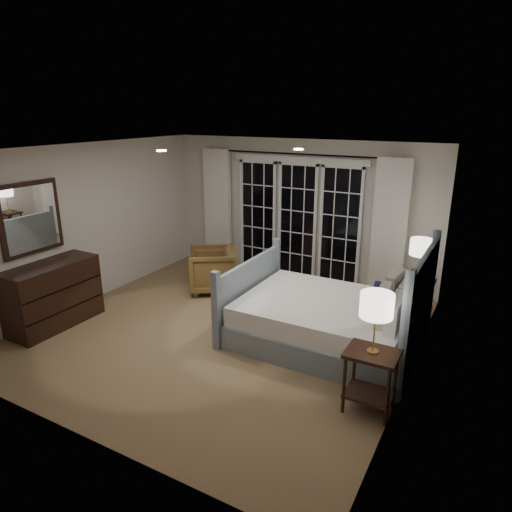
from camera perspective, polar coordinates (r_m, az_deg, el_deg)
The scene contains 20 objects.
floor at distance 6.54m, azimuth -3.98°, elevation -9.24°, with size 5.00×5.00×0.00m, color #836047.
ceiling at distance 5.84m, azimuth -4.52°, elevation 13.14°, with size 5.00×5.00×0.00m, color white.
wall_left at distance 7.69m, azimuth -20.11°, elevation 3.80°, with size 0.02×5.00×2.50m, color silver.
wall_right at distance 5.21m, azimuth 19.53°, elevation -2.55°, with size 0.02×5.00×2.50m, color silver.
wall_back at distance 8.22m, azimuth 5.32°, elevation 5.67°, with size 5.00×0.02×2.50m, color silver.
wall_front at distance 4.34m, azimuth -22.61°, elevation -7.08°, with size 5.00×0.02×2.50m, color silver.
french_doors at distance 8.21m, azimuth 5.18°, elevation 4.53°, with size 2.50×0.04×2.20m.
curtain_rod at distance 7.97m, azimuth 5.24°, elevation 12.58°, with size 0.03×0.03×3.50m, color black.
curtain_left at distance 8.91m, azimuth -4.82°, elevation 5.99°, with size 0.55×0.10×2.25m, color white.
curtain_right at distance 7.63m, azimuth 16.35°, elevation 3.30°, with size 0.55×0.10×2.25m, color white.
downlight_a at distance 5.99m, azimuth 5.33°, elevation 13.14°, with size 0.12×0.12×0.01m, color white.
downlight_b at distance 5.88m, azimuth -11.73°, elevation 12.77°, with size 0.12×0.12×0.01m, color white.
bed at distance 6.14m, azimuth 9.18°, elevation -7.80°, with size 2.37×1.71×1.39m.
nightstand_left at distance 4.90m, azimuth 14.16°, elevation -13.89°, with size 0.52×0.41×0.67m.
nightstand_right at distance 7.06m, azimuth 19.36°, elevation -4.46°, with size 0.49×0.39×0.63m.
lamp_left at distance 4.56m, azimuth 14.86°, elevation -6.03°, with size 0.33×0.33×0.63m.
lamp_right at distance 6.84m, azimuth 19.96°, elevation 1.01°, with size 0.32×0.32×0.61m.
armchair at distance 7.81m, azimuth -5.40°, elevation -1.70°, with size 0.79×0.81×0.74m, color brown.
dresser at distance 7.11m, azimuth -24.05°, elevation -4.45°, with size 0.56×1.31×0.93m.
mirror at distance 7.00m, azimuth -26.36°, elevation 4.24°, with size 0.05×0.85×1.00m.
Camera 1 is at (3.19, -4.87, 2.98)m, focal length 32.00 mm.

